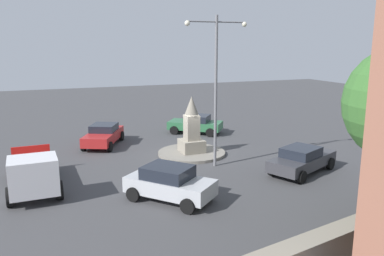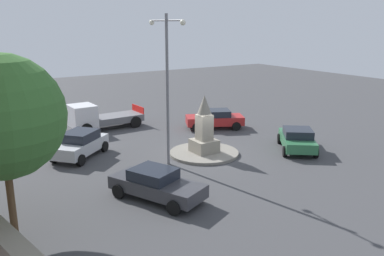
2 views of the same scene
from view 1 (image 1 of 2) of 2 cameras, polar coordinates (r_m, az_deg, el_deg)
ground_plane at (r=24.16m, az=-0.05°, el=-3.82°), size 80.00×80.00×0.00m
traffic_island at (r=24.14m, az=-0.05°, el=-3.63°), size 4.12×4.12×0.17m
monument at (r=23.78m, az=-0.05°, el=-0.22°), size 1.37×1.37×3.42m
streetlamp at (r=21.00m, az=3.49°, el=7.39°), size 3.52×0.28×8.10m
car_silver_near_island at (r=17.08m, az=-3.29°, el=-7.94°), size 3.76×4.00×1.53m
car_green_far_side at (r=29.62m, az=0.54°, el=0.62°), size 4.21×3.83×1.39m
car_dark_grey_passing at (r=21.40m, az=15.68°, el=-4.40°), size 4.67×3.31×1.39m
car_red_parked_right at (r=26.73m, az=-12.72°, el=-0.95°), size 3.36×4.51×1.40m
truck_white_approaching at (r=19.20m, az=-22.06°, el=-6.10°), size 2.38×5.35×1.96m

